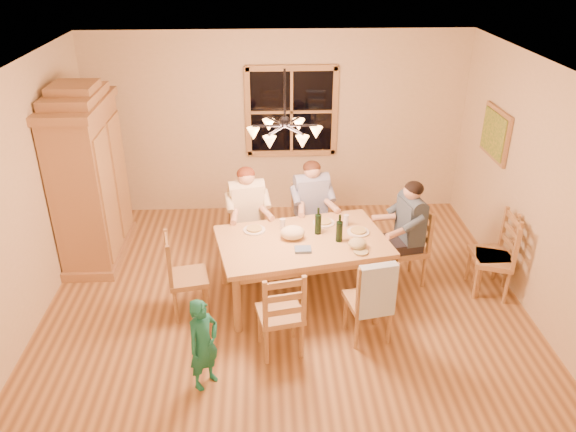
{
  "coord_description": "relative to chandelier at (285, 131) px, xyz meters",
  "views": [
    {
      "loc": [
        -0.23,
        -5.46,
        3.87
      ],
      "look_at": [
        0.04,
        0.1,
        1.05
      ],
      "focal_mm": 35.0,
      "sensor_mm": 36.0,
      "label": 1
    }
  ],
  "objects": [
    {
      "name": "chair_end_left",
      "position": [
        -1.08,
        -0.18,
        -1.77
      ],
      "size": [
        0.5,
        0.51,
        0.99
      ],
      "rotation": [
        0.0,
        0.0,
        -1.37
      ],
      "color": "#9E7646",
      "rests_on": "floor"
    },
    {
      "name": "chair_near_right",
      "position": [
        0.84,
        -0.7,
        -1.77
      ],
      "size": [
        0.51,
        0.5,
        0.99
      ],
      "rotation": [
        0.0,
        0.0,
        0.2
      ],
      "color": "#9E7646",
      "rests_on": "floor"
    },
    {
      "name": "chair_far_right",
      "position": [
        0.38,
        1.03,
        -1.77
      ],
      "size": [
        0.51,
        0.5,
        0.99
      ],
      "rotation": [
        0.0,
        0.0,
        3.34
      ],
      "color": "#9E7646",
      "rests_on": "floor"
    },
    {
      "name": "dining_table",
      "position": [
        0.2,
        0.08,
        -1.42
      ],
      "size": [
        2.08,
        1.5,
        0.76
      ],
      "rotation": [
        0.0,
        0.0,
        0.2
      ],
      "color": "tan",
      "rests_on": "floor"
    },
    {
      "name": "chair_spare_front",
      "position": [
        2.45,
        0.03,
        -1.77
      ],
      "size": [
        0.55,
        0.56,
        0.99
      ],
      "rotation": [
        0.0,
        0.0,
        1.21
      ],
      "color": "#9E7646",
      "rests_on": "floor"
    },
    {
      "name": "wine_glass_b",
      "position": [
        0.74,
        0.4,
        -1.25
      ],
      "size": [
        0.06,
        0.06,
        0.14
      ],
      "primitive_type": "cylinder",
      "color": "silver",
      "rests_on": "dining_table"
    },
    {
      "name": "adult_slate_man",
      "position": [
        1.48,
        0.34,
        -1.24
      ],
      "size": [
        0.49,
        0.46,
        0.87
      ],
      "rotation": [
        0.0,
        0.0,
        1.77
      ],
      "color": "#3A4B5D",
      "rests_on": "floor"
    },
    {
      "name": "wall_right",
      "position": [
        2.75,
        0.0,
        -0.73
      ],
      "size": [
        0.02,
        5.0,
        2.7
      ],
      "primitive_type": "cube",
      "color": "beige",
      "rests_on": "floor"
    },
    {
      "name": "adult_woman",
      "position": [
        -0.44,
        0.86,
        -1.24
      ],
      "size": [
        0.46,
        0.49,
        0.87
      ],
      "rotation": [
        0.0,
        0.0,
        3.34
      ],
      "color": "beige",
      "rests_on": "floor"
    },
    {
      "name": "chair_far_left",
      "position": [
        -0.44,
        0.86,
        -1.77
      ],
      "size": [
        0.51,
        0.5,
        0.99
      ],
      "rotation": [
        0.0,
        0.0,
        3.34
      ],
      "color": "#9E7646",
      "rests_on": "floor"
    },
    {
      "name": "plate_woman",
      "position": [
        -0.35,
        0.32,
        -1.31
      ],
      "size": [
        0.26,
        0.26,
        0.02
      ],
      "primitive_type": "cylinder",
      "color": "white",
      "rests_on": "dining_table"
    },
    {
      "name": "adult_plaid_man",
      "position": [
        0.38,
        1.03,
        -1.24
      ],
      "size": [
        0.46,
        0.49,
        0.87
      ],
      "rotation": [
        0.0,
        0.0,
        3.34
      ],
      "color": "#324989",
      "rests_on": "floor"
    },
    {
      "name": "chair_spare_back",
      "position": [
        2.45,
        0.14,
        -1.77
      ],
      "size": [
        0.43,
        0.45,
        0.99
      ],
      "rotation": [
        0.0,
        0.0,
        1.58
      ],
      "color": "#9E7646",
      "rests_on": "floor"
    },
    {
      "name": "painting",
      "position": [
        2.71,
        1.2,
        -0.48
      ],
      "size": [
        0.06,
        0.78,
        0.64
      ],
      "color": "olive",
      "rests_on": "wall_right"
    },
    {
      "name": "wine_bottle_a",
      "position": [
        0.39,
        0.22,
        -1.15
      ],
      "size": [
        0.08,
        0.08,
        0.33
      ],
      "primitive_type": "cylinder",
      "color": "black",
      "rests_on": "dining_table"
    },
    {
      "name": "cap",
      "position": [
        0.79,
        -0.14,
        -1.26
      ],
      "size": [
        0.2,
        0.2,
        0.11
      ],
      "primitive_type": "ellipsoid",
      "color": "tan",
      "rests_on": "dining_table"
    },
    {
      "name": "chandelier",
      "position": [
        0.0,
        0.0,
        0.0
      ],
      "size": [
        0.77,
        0.68,
        0.71
      ],
      "color": "black",
      "rests_on": "ceiling"
    },
    {
      "name": "ceiling",
      "position": [
        0.0,
        0.0,
        0.62
      ],
      "size": [
        5.5,
        5.0,
        0.02
      ],
      "primitive_type": "cube",
      "color": "white",
      "rests_on": "wall_back"
    },
    {
      "name": "wine_glass_a",
      "position": [
        -0.01,
        0.33,
        -1.25
      ],
      "size": [
        0.06,
        0.06,
        0.14
      ],
      "primitive_type": "cylinder",
      "color": "silver",
      "rests_on": "dining_table"
    },
    {
      "name": "child",
      "position": [
        -0.81,
        -1.34,
        -1.6
      ],
      "size": [
        0.4,
        0.41,
        0.95
      ],
      "primitive_type": "imported",
      "rotation": [
        0.0,
        0.0,
        0.83
      ],
      "color": "#1A7762",
      "rests_on": "floor"
    },
    {
      "name": "window",
      "position": [
        0.2,
        2.47,
        -0.53
      ],
      "size": [
        1.3,
        0.06,
        1.3
      ],
      "color": "black",
      "rests_on": "wall_back"
    },
    {
      "name": "cloth_bundle",
      "position": [
        0.09,
        0.11,
        -1.24
      ],
      "size": [
        0.28,
        0.22,
        0.15
      ],
      "primitive_type": "ellipsoid",
      "color": "beige",
      "rests_on": "dining_table"
    },
    {
      "name": "chair_near_left",
      "position": [
        -0.09,
        -0.88,
        -1.77
      ],
      "size": [
        0.51,
        0.5,
        0.99
      ],
      "rotation": [
        0.0,
        0.0,
        0.2
      ],
      "color": "#9E7646",
      "rests_on": "floor"
    },
    {
      "name": "napkin",
      "position": [
        0.19,
        -0.17,
        -1.3
      ],
      "size": [
        0.2,
        0.17,
        0.03
      ],
      "primitive_type": "cube",
      "rotation": [
        0.0,
        0.0,
        0.2
      ],
      "color": "slate",
      "rests_on": "dining_table"
    },
    {
      "name": "chair_end_right",
      "position": [
        1.48,
        0.34,
        -1.77
      ],
      "size": [
        0.5,
        0.51,
        0.99
      ],
      "rotation": [
        0.0,
        0.0,
        1.77
      ],
      "color": "#9E7646",
      "rests_on": "floor"
    },
    {
      "name": "armoire",
      "position": [
        -2.42,
        1.17,
        -1.02
      ],
      "size": [
        0.66,
        1.4,
        2.3
      ],
      "color": "olive",
      "rests_on": "floor"
    },
    {
      "name": "plate_plaid",
      "position": [
        0.48,
        0.46,
        -1.31
      ],
      "size": [
        0.26,
        0.26,
        0.02
      ],
      "primitive_type": "cylinder",
      "color": "white",
      "rests_on": "dining_table"
    },
    {
      "name": "floor",
      "position": [
        0.0,
        0.0,
        -2.08
      ],
      "size": [
        5.5,
        5.5,
        0.0
      ],
      "primitive_type": "plane",
      "color": "brown",
      "rests_on": "ground"
    },
    {
      "name": "wall_left",
      "position": [
        -2.75,
        0.0,
        -0.73
      ],
      "size": [
        0.02,
        5.0,
        2.7
      ],
      "primitive_type": "cube",
      "color": "beige",
      "rests_on": "floor"
    },
    {
      "name": "wall_back",
      "position": [
        0.0,
        2.5,
        -0.73
      ],
      "size": [
        5.5,
        0.02,
        2.7
      ],
      "primitive_type": "cube",
      "color": "beige",
      "rests_on": "floor"
    },
    {
      "name": "plate_slate",
      "position": [
        0.86,
        0.21,
        -1.31
      ],
      "size": [
        0.26,
        0.26,
        0.02
      ],
      "primitive_type": "cylinder",
      "color": "white",
      "rests_on": "dining_table"
    },
    {
      "name": "wine_bottle_b",
      "position": [
        0.61,
        0.03,
        -1.15
      ],
      "size": [
        0.08,
        0.08,
        0.33
      ],
      "primitive_type": "cylinder",
      "color": "black",
      "rests_on": "dining_table"
    },
    {
      "name": "towel",
      "position": [
        0.87,
        -0.88,
        -1.38
      ],
      "size": [
        0.39,
        0.17,
        0.58
      ],
      "primitive_type": "cube",
      "rotation": [
        0.0,
        0.0,
        0.2
      ],
      "color": "#B8D9FA",
      "rests_on": "chair_near_right"
    }
  ]
}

